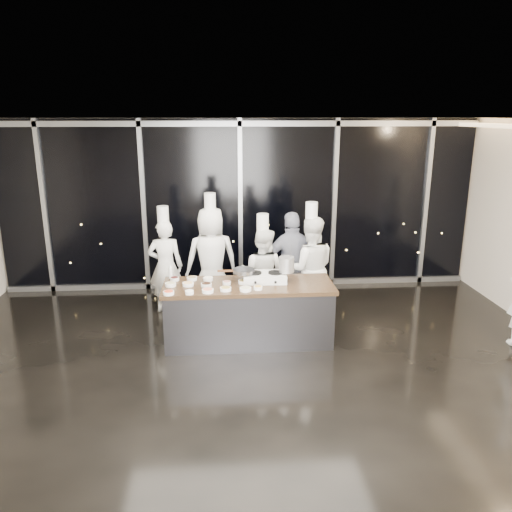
{
  "coord_description": "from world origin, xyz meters",
  "views": [
    {
      "loc": [
        -0.4,
        -5.91,
        3.27
      ],
      "look_at": [
        0.13,
        1.2,
        1.23
      ],
      "focal_mm": 35.0,
      "sensor_mm": 36.0,
      "label": 1
    }
  ],
  "objects_px": {
    "chef_left": "(211,259)",
    "chef_center": "(262,274)",
    "frying_pan": "(243,271)",
    "guest": "(292,265)",
    "demo_counter": "(248,313)",
    "chef_right": "(310,268)",
    "stove": "(265,277)",
    "stock_pot": "(287,264)",
    "chef_far_left": "(166,265)"
  },
  "relations": [
    {
      "from": "frying_pan",
      "to": "chef_center",
      "type": "relative_size",
      "value": 0.31
    },
    {
      "from": "stock_pot",
      "to": "chef_center",
      "type": "bearing_deg",
      "value": 110.79
    },
    {
      "from": "demo_counter",
      "to": "stove",
      "type": "distance_m",
      "value": 0.58
    },
    {
      "from": "demo_counter",
      "to": "stock_pot",
      "type": "height_order",
      "value": "stock_pot"
    },
    {
      "from": "stock_pot",
      "to": "chef_right",
      "type": "bearing_deg",
      "value": 55.9
    },
    {
      "from": "stock_pot",
      "to": "chef_far_left",
      "type": "distance_m",
      "value": 2.26
    },
    {
      "from": "frying_pan",
      "to": "guest",
      "type": "distance_m",
      "value": 1.22
    },
    {
      "from": "demo_counter",
      "to": "chef_far_left",
      "type": "distance_m",
      "value": 1.89
    },
    {
      "from": "chef_left",
      "to": "chef_right",
      "type": "bearing_deg",
      "value": 152.52
    },
    {
      "from": "stock_pot",
      "to": "stove",
      "type": "bearing_deg",
      "value": 178.38
    },
    {
      "from": "chef_center",
      "to": "chef_right",
      "type": "bearing_deg",
      "value": -160.09
    },
    {
      "from": "chef_center",
      "to": "chef_right",
      "type": "relative_size",
      "value": 0.9
    },
    {
      "from": "chef_far_left",
      "to": "demo_counter",
      "type": "bearing_deg",
      "value": 135.94
    },
    {
      "from": "stove",
      "to": "stock_pot",
      "type": "relative_size",
      "value": 2.86
    },
    {
      "from": "stove",
      "to": "chef_center",
      "type": "bearing_deg",
      "value": 90.41
    },
    {
      "from": "chef_far_left",
      "to": "chef_right",
      "type": "distance_m",
      "value": 2.42
    },
    {
      "from": "demo_counter",
      "to": "frying_pan",
      "type": "xyz_separation_m",
      "value": [
        -0.07,
        0.11,
        0.61
      ]
    },
    {
      "from": "stove",
      "to": "chef_left",
      "type": "height_order",
      "value": "chef_left"
    },
    {
      "from": "stock_pot",
      "to": "chef_left",
      "type": "xyz_separation_m",
      "value": [
        -1.11,
        1.21,
        -0.24
      ]
    },
    {
      "from": "chef_left",
      "to": "stove",
      "type": "bearing_deg",
      "value": 113.61
    },
    {
      "from": "chef_left",
      "to": "chef_center",
      "type": "xyz_separation_m",
      "value": [
        0.83,
        -0.46,
        -0.13
      ]
    },
    {
      "from": "demo_counter",
      "to": "stock_pot",
      "type": "relative_size",
      "value": 10.99
    },
    {
      "from": "chef_left",
      "to": "guest",
      "type": "bearing_deg",
      "value": 155.63
    },
    {
      "from": "frying_pan",
      "to": "chef_left",
      "type": "height_order",
      "value": "chef_left"
    },
    {
      "from": "chef_far_left",
      "to": "chef_left",
      "type": "height_order",
      "value": "chef_left"
    },
    {
      "from": "chef_center",
      "to": "demo_counter",
      "type": "bearing_deg",
      "value": 95.2
    },
    {
      "from": "chef_center",
      "to": "guest",
      "type": "height_order",
      "value": "guest"
    },
    {
      "from": "demo_counter",
      "to": "chef_left",
      "type": "bearing_deg",
      "value": 112.59
    },
    {
      "from": "chef_far_left",
      "to": "frying_pan",
      "type": "bearing_deg",
      "value": 136.98
    },
    {
      "from": "demo_counter",
      "to": "chef_left",
      "type": "distance_m",
      "value": 1.49
    },
    {
      "from": "stock_pot",
      "to": "chef_right",
      "type": "xyz_separation_m",
      "value": [
        0.48,
        0.71,
        -0.28
      ]
    },
    {
      "from": "chef_far_left",
      "to": "chef_center",
      "type": "distance_m",
      "value": 1.66
    },
    {
      "from": "stock_pot",
      "to": "chef_far_left",
      "type": "xyz_separation_m",
      "value": [
        -1.89,
        1.2,
        -0.33
      ]
    },
    {
      "from": "guest",
      "to": "chef_right",
      "type": "height_order",
      "value": "chef_right"
    },
    {
      "from": "chef_right",
      "to": "stock_pot",
      "type": "bearing_deg",
      "value": 58.91
    },
    {
      "from": "chef_right",
      "to": "stove",
      "type": "bearing_deg",
      "value": 44.3
    },
    {
      "from": "guest",
      "to": "stove",
      "type": "bearing_deg",
      "value": 52.54
    },
    {
      "from": "stove",
      "to": "chef_center",
      "type": "xyz_separation_m",
      "value": [
        0.03,
        0.74,
        -0.19
      ]
    },
    {
      "from": "demo_counter",
      "to": "stove",
      "type": "bearing_deg",
      "value": 24.25
    },
    {
      "from": "chef_far_left",
      "to": "guest",
      "type": "height_order",
      "value": "chef_far_left"
    },
    {
      "from": "stock_pot",
      "to": "guest",
      "type": "xyz_separation_m",
      "value": [
        0.22,
        0.87,
        -0.27
      ]
    },
    {
      "from": "demo_counter",
      "to": "chef_right",
      "type": "xyz_separation_m",
      "value": [
        1.05,
        0.81,
        0.41
      ]
    },
    {
      "from": "chef_right",
      "to": "chef_left",
      "type": "bearing_deg",
      "value": -14.52
    },
    {
      "from": "stock_pot",
      "to": "chef_center",
      "type": "distance_m",
      "value": 0.89
    },
    {
      "from": "stove",
      "to": "chef_right",
      "type": "bearing_deg",
      "value": 44.05
    },
    {
      "from": "stove",
      "to": "chef_right",
      "type": "distance_m",
      "value": 1.06
    },
    {
      "from": "stock_pot",
      "to": "chef_left",
      "type": "relative_size",
      "value": 0.11
    },
    {
      "from": "stove",
      "to": "chef_left",
      "type": "relative_size",
      "value": 0.32
    },
    {
      "from": "chef_right",
      "to": "chef_far_left",
      "type": "bearing_deg",
      "value": -8.86
    },
    {
      "from": "chef_left",
      "to": "chef_center",
      "type": "distance_m",
      "value": 0.95
    }
  ]
}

